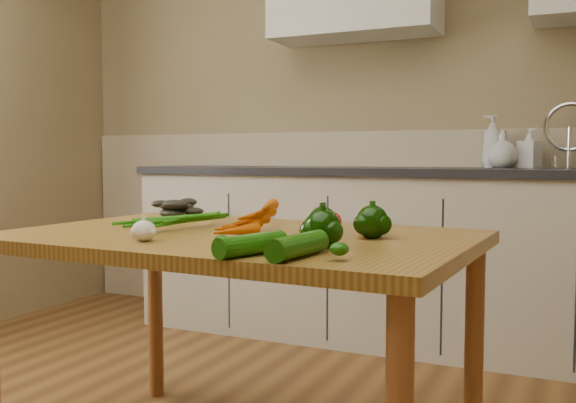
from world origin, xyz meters
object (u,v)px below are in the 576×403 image
(soap_bottle_a, at_px, (493,141))
(zucchini_a, at_px, (298,246))
(zucchini_b, at_px, (251,244))
(soap_bottle_c, at_px, (503,149))
(carrot_bunch, at_px, (229,221))
(soap_bottle_b, at_px, (530,148))
(tomato_b, at_px, (366,223))
(leafy_greens, at_px, (179,205))
(pepper_b, at_px, (372,222))
(tomato_a, at_px, (330,222))
(tomato_c, at_px, (371,221))
(pepper_a, at_px, (323,222))
(garlic_bulb, at_px, (144,231))
(table, at_px, (237,260))
(pepper_c, at_px, (323,229))

(soap_bottle_a, relative_size, zucchini_a, 1.28)
(zucchini_a, xyz_separation_m, zucchini_b, (-0.11, -0.02, -0.00))
(soap_bottle_c, relative_size, carrot_bunch, 0.73)
(soap_bottle_b, xyz_separation_m, tomato_b, (-0.34, -1.55, -0.24))
(soap_bottle_b, bearing_deg, leafy_greens, 166.73)
(pepper_b, distance_m, tomato_a, 0.18)
(tomato_c, bearing_deg, pepper_a, -128.28)
(soap_bottle_c, bearing_deg, pepper_b, -119.99)
(zucchini_a, bearing_deg, zucchini_b, -171.62)
(tomato_c, xyz_separation_m, zucchini_b, (-0.13, -0.50, -0.01))
(soap_bottle_a, bearing_deg, tomato_a, -7.36)
(soap_bottle_b, bearing_deg, garlic_bulb, -177.06)
(table, bearing_deg, zucchini_b, -53.77)
(pepper_c, bearing_deg, carrot_bunch, 153.19)
(carrot_bunch, relative_size, tomato_a, 3.66)
(pepper_a, bearing_deg, soap_bottle_c, 80.25)
(soap_bottle_c, relative_size, garlic_bulb, 2.80)
(table, relative_size, pepper_a, 16.34)
(leafy_greens, distance_m, pepper_c, 0.93)
(soap_bottle_a, distance_m, tomato_c, 1.62)
(carrot_bunch, height_order, zucchini_b, carrot_bunch)
(soap_bottle_c, distance_m, pepper_a, 1.71)
(garlic_bulb, distance_m, pepper_c, 0.49)
(carrot_bunch, relative_size, zucchini_b, 1.26)
(pepper_b, bearing_deg, soap_bottle_b, 80.58)
(soap_bottle_c, xyz_separation_m, zucchini_b, (-0.32, -2.05, -0.24))
(pepper_b, height_order, zucchini_b, pepper_b)
(table, distance_m, soap_bottle_a, 1.85)
(soap_bottle_b, relative_size, pepper_b, 2.17)
(tomato_c, relative_size, zucchini_a, 0.40)
(table, relative_size, garlic_bulb, 21.01)
(pepper_b, bearing_deg, pepper_c, -103.54)
(tomato_a, height_order, tomato_b, tomato_a)
(tomato_b, bearing_deg, table, -152.26)
(pepper_b, bearing_deg, carrot_bunch, -175.08)
(soap_bottle_b, xyz_separation_m, carrot_bunch, (-0.72, -1.71, -0.24))
(garlic_bulb, distance_m, tomato_c, 0.65)
(tomato_b, bearing_deg, soap_bottle_b, 77.76)
(carrot_bunch, xyz_separation_m, tomato_b, (0.38, 0.16, -0.01))
(soap_bottle_a, height_order, soap_bottle_b, soap_bottle_a)
(table, height_order, carrot_bunch, carrot_bunch)
(soap_bottle_c, distance_m, garlic_bulb, 2.09)
(carrot_bunch, bearing_deg, pepper_b, 7.24)
(carrot_bunch, xyz_separation_m, zucchini_a, (0.39, -0.36, -0.01))
(soap_bottle_a, height_order, zucchini_b, soap_bottle_a)
(tomato_a, height_order, zucchini_a, tomato_a)
(pepper_b, bearing_deg, zucchini_b, -111.18)
(soap_bottle_a, xyz_separation_m, pepper_c, (-0.15, -1.92, -0.26))
(tomato_c, bearing_deg, table, -158.76)
(soap_bottle_c, xyz_separation_m, pepper_a, (-0.29, -1.68, -0.22))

